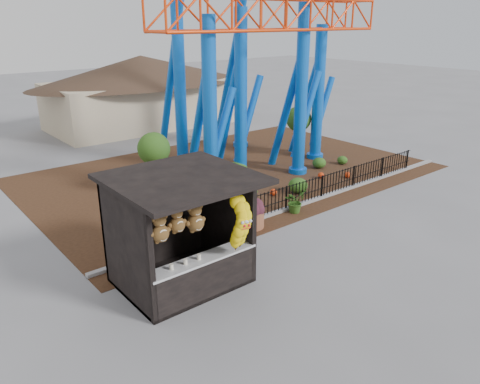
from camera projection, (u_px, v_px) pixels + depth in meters
ground at (289, 264)px, 13.87m from camera, size 120.00×120.00×0.00m
mulch_bed at (230, 173)px, 22.06m from camera, size 18.00×12.00×0.02m
curb at (308, 202)px, 18.40m from camera, size 18.00×0.18×0.12m
prize_booth at (186, 235)px, 12.24m from camera, size 3.50×3.40×3.12m
picket_fence at (324, 187)px, 18.78m from camera, size 12.20×0.06×1.00m
roller_coaster at (246, 28)px, 20.65m from camera, size 11.00×6.37×10.82m
terracotta_planter at (251, 219)px, 16.21m from camera, size 1.13×1.13×0.62m
planter_foliage at (251, 202)px, 15.99m from camera, size 0.70×0.70×0.64m
potted_plant at (295, 201)px, 17.43m from camera, size 0.91×0.83×0.87m
landscaping at (273, 175)px, 20.77m from camera, size 8.45×3.99×0.76m
pavilion at (142, 79)px, 30.91m from camera, size 15.00×15.00×4.80m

